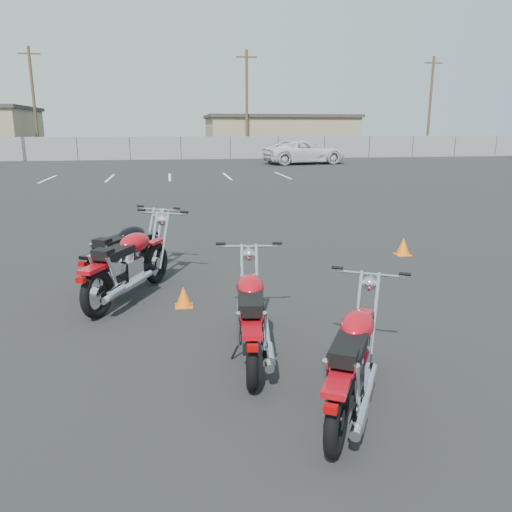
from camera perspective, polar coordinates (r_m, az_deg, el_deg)
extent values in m
plane|color=black|center=(6.98, -0.78, -6.46)|extent=(120.00, 120.00, 0.00)
torus|color=black|center=(8.35, -11.38, -0.78)|extent=(0.42, 0.66, 0.68)
cylinder|color=silver|center=(8.35, -11.38, -0.78)|extent=(0.18, 0.21, 0.18)
torus|color=black|center=(7.02, -17.70, -4.12)|extent=(0.42, 0.66, 0.68)
cylinder|color=silver|center=(7.02, -17.70, -4.12)|extent=(0.18, 0.21, 0.18)
cube|color=black|center=(7.66, -14.28, -1.98)|extent=(0.64, 1.11, 0.07)
cube|color=silver|center=(7.59, -14.54, -1.61)|extent=(0.48, 0.53, 0.34)
cylinder|color=silver|center=(7.54, -14.63, -0.12)|extent=(0.33, 0.35, 0.30)
ellipsoid|color=#AD0A15|center=(7.72, -13.71, 1.48)|extent=(0.60, 0.74, 0.29)
cube|color=black|center=(7.28, -15.85, 0.37)|extent=(0.54, 0.69, 0.11)
cube|color=black|center=(7.04, -17.11, 0.19)|extent=(0.31, 0.29, 0.14)
cube|color=#AD0A15|center=(6.90, -18.03, -1.37)|extent=(0.40, 0.52, 0.06)
cube|color=#AD0A15|center=(8.27, -11.50, 1.60)|extent=(0.30, 0.41, 0.05)
cylinder|color=silver|center=(7.00, -16.18, -1.64)|extent=(0.14, 0.21, 0.44)
cylinder|color=silver|center=(7.15, -18.01, -1.45)|extent=(0.14, 0.21, 0.44)
cylinder|color=silver|center=(7.31, -14.40, -3.33)|extent=(0.65, 1.16, 0.14)
cylinder|color=silver|center=(7.02, -15.94, -4.00)|extent=(0.30, 0.42, 0.15)
cylinder|color=silver|center=(8.34, -10.45, 1.80)|extent=(0.25, 0.42, 0.89)
cylinder|color=silver|center=(8.43, -11.68, 1.88)|extent=(0.25, 0.42, 0.89)
sphere|color=silver|center=(8.48, -10.59, 4.03)|extent=(0.24, 0.24, 0.18)
cylinder|color=silver|center=(8.48, -10.56, 4.81)|extent=(0.72, 0.39, 0.03)
cylinder|color=black|center=(8.28, -8.21, 4.99)|extent=(0.14, 0.10, 0.04)
cylinder|color=black|center=(8.64, -12.98, 5.17)|extent=(0.14, 0.10, 0.04)
cylinder|color=black|center=(7.71, -15.63, -3.63)|extent=(0.17, 0.10, 0.34)
cube|color=#990505|center=(6.69, -19.41, -2.63)|extent=(0.13, 0.11, 0.07)
torus|color=black|center=(9.13, -11.85, 0.39)|extent=(0.42, 0.62, 0.64)
cylinder|color=silver|center=(9.13, -11.85, 0.39)|extent=(0.18, 0.20, 0.17)
torus|color=black|center=(7.89, -17.74, -2.21)|extent=(0.42, 0.62, 0.64)
cylinder|color=silver|center=(7.89, -17.74, -2.21)|extent=(0.18, 0.20, 0.17)
cube|color=black|center=(8.49, -14.60, -0.54)|extent=(0.65, 1.03, 0.06)
cube|color=silver|center=(8.43, -14.83, -0.20)|extent=(0.46, 0.50, 0.32)
cylinder|color=silver|center=(8.38, -14.91, 1.08)|extent=(0.32, 0.34, 0.28)
ellipsoid|color=black|center=(8.55, -14.05, 2.42)|extent=(0.59, 0.70, 0.28)
cube|color=black|center=(8.14, -16.03, 1.54)|extent=(0.53, 0.65, 0.11)
cube|color=black|center=(7.92, -17.18, 1.43)|extent=(0.30, 0.28, 0.13)
cube|color=black|center=(7.79, -18.02, 0.13)|extent=(0.39, 0.49, 0.05)
cube|color=black|center=(9.05, -11.96, 2.47)|extent=(0.30, 0.39, 0.04)
cylinder|color=silver|center=(7.87, -16.43, -0.13)|extent=(0.14, 0.20, 0.42)
cylinder|color=silver|center=(8.02, -17.92, 0.03)|extent=(0.14, 0.20, 0.42)
cylinder|color=silver|center=(8.15, -14.83, -1.64)|extent=(0.67, 1.08, 0.14)
cylinder|color=silver|center=(7.88, -16.25, -2.13)|extent=(0.30, 0.39, 0.14)
cylinder|color=silver|center=(9.11, -11.02, 2.62)|extent=(0.25, 0.40, 0.85)
cylinder|color=silver|center=(9.21, -12.06, 2.70)|extent=(0.25, 0.40, 0.85)
sphere|color=silver|center=(9.25, -11.08, 4.56)|extent=(0.23, 0.23, 0.17)
cylinder|color=silver|center=(9.25, -11.04, 5.24)|extent=(0.67, 0.40, 0.03)
cylinder|color=black|center=(9.04, -9.07, 5.39)|extent=(0.13, 0.10, 0.04)
cylinder|color=black|center=(9.42, -13.10, 5.56)|extent=(0.13, 0.10, 0.04)
cylinder|color=black|center=(8.54, -15.75, -1.95)|extent=(0.16, 0.11, 0.32)
cube|color=#990505|center=(7.60, -19.25, -0.87)|extent=(0.13, 0.11, 0.06)
torus|color=black|center=(6.32, -0.74, -5.74)|extent=(0.20, 0.63, 0.62)
cylinder|color=silver|center=(6.32, -0.74, -5.74)|extent=(0.13, 0.18, 0.17)
torus|color=black|center=(4.94, -0.47, -11.76)|extent=(0.20, 0.63, 0.62)
cylinder|color=silver|center=(4.94, -0.47, -11.76)|extent=(0.13, 0.18, 0.17)
cube|color=black|center=(5.61, -0.63, -7.99)|extent=(0.26, 1.09, 0.06)
cube|color=silver|center=(5.54, -0.62, -7.60)|extent=(0.34, 0.43, 0.31)
cylinder|color=silver|center=(5.47, -0.62, -5.79)|extent=(0.24, 0.29, 0.27)
ellipsoid|color=#AD0A15|center=(5.65, -0.67, -3.58)|extent=(0.40, 0.64, 0.26)
cube|color=black|center=(5.19, -0.58, -5.50)|extent=(0.35, 0.60, 0.10)
cube|color=black|center=(4.93, -0.52, -6.07)|extent=(0.25, 0.22, 0.12)
cube|color=#AD0A15|center=(4.79, -0.47, -8.37)|extent=(0.25, 0.46, 0.05)
cube|color=#AD0A15|center=(6.22, -0.75, -2.92)|extent=(0.18, 0.37, 0.04)
cylinder|color=silver|center=(4.98, 0.93, -8.28)|extent=(0.08, 0.20, 0.41)
cylinder|color=silver|center=(4.98, -1.96, -8.31)|extent=(0.08, 0.20, 0.41)
cylinder|color=silver|center=(5.35, 1.23, -9.85)|extent=(0.25, 1.14, 0.13)
cylinder|color=silver|center=(5.05, 1.42, -11.18)|extent=(0.18, 0.38, 0.14)
cylinder|color=silver|center=(6.34, 0.07, -2.54)|extent=(0.10, 0.41, 0.82)
cylinder|color=silver|center=(6.33, -1.61, -2.55)|extent=(0.10, 0.41, 0.82)
sphere|color=silver|center=(6.42, -0.80, 0.18)|extent=(0.19, 0.19, 0.17)
cylinder|color=silver|center=(6.42, -0.81, 1.12)|extent=(0.72, 0.13, 0.03)
cylinder|color=black|center=(6.40, 2.44, 1.46)|extent=(0.13, 0.05, 0.04)
cylinder|color=black|center=(6.39, -4.05, 1.42)|extent=(0.13, 0.05, 0.04)
cylinder|color=black|center=(5.59, -2.11, -10.27)|extent=(0.16, 0.05, 0.31)
cube|color=#990505|center=(4.57, -0.40, -10.45)|extent=(0.11, 0.08, 0.06)
torus|color=black|center=(5.39, 12.13, -9.87)|extent=(0.39, 0.58, 0.60)
cylinder|color=silver|center=(5.39, 12.13, -9.87)|extent=(0.17, 0.19, 0.16)
torus|color=black|center=(4.12, 9.21, -17.92)|extent=(0.39, 0.58, 0.60)
cylinder|color=silver|center=(4.12, 9.21, -17.92)|extent=(0.17, 0.19, 0.16)
cube|color=black|center=(4.72, 10.92, -12.93)|extent=(0.61, 0.97, 0.06)
cube|color=silver|center=(4.65, 10.85, -12.54)|extent=(0.43, 0.47, 0.30)
cylinder|color=silver|center=(4.57, 10.96, -10.52)|extent=(0.30, 0.32, 0.27)
ellipsoid|color=#AD0A15|center=(4.73, 11.49, -7.83)|extent=(0.55, 0.66, 0.26)
cube|color=black|center=(4.30, 10.50, -10.42)|extent=(0.50, 0.61, 0.10)
cube|color=black|center=(4.06, 9.93, -11.34)|extent=(0.28, 0.27, 0.12)
cube|color=#AD0A15|center=(3.94, 9.34, -14.18)|extent=(0.37, 0.46, 0.05)
cube|color=#AD0A15|center=(5.27, 12.32, -6.73)|extent=(0.28, 0.36, 0.04)
cylinder|color=silver|center=(4.10, 11.46, -14.08)|extent=(0.13, 0.19, 0.39)
cylinder|color=silver|center=(4.14, 8.06, -13.67)|extent=(0.13, 0.19, 0.39)
cylinder|color=silver|center=(4.47, 12.35, -15.56)|extent=(0.62, 1.01, 0.13)
cylinder|color=silver|center=(4.19, 11.75, -17.45)|extent=(0.28, 0.37, 0.13)
cylinder|color=silver|center=(5.37, 13.45, -6.32)|extent=(0.24, 0.37, 0.79)
cylinder|color=silver|center=(5.39, 11.54, -6.14)|extent=(0.24, 0.37, 0.79)
sphere|color=silver|center=(5.45, 12.86, -3.09)|extent=(0.22, 0.22, 0.16)
cylinder|color=silver|center=(5.44, 12.95, -2.02)|extent=(0.63, 0.37, 0.03)
cylinder|color=black|center=(5.39, 16.66, -1.99)|extent=(0.12, 0.09, 0.04)
cylinder|color=black|center=(5.46, 9.29, -1.34)|extent=(0.12, 0.09, 0.04)
cylinder|color=black|center=(4.75, 8.87, -15.31)|extent=(0.15, 0.10, 0.30)
cube|color=#990505|center=(3.75, 8.53, -16.90)|extent=(0.12, 0.10, 0.06)
cone|color=#FF640D|center=(10.46, 16.47, 1.11)|extent=(0.28, 0.28, 0.34)
cube|color=#FF640D|center=(10.50, 16.41, 0.17)|extent=(0.30, 0.30, 0.01)
cone|color=#FF640D|center=(7.24, -8.28, -4.56)|extent=(0.23, 0.23, 0.29)
cube|color=#FF640D|center=(7.29, -8.24, -5.66)|extent=(0.25, 0.25, 0.01)
cube|color=slate|center=(41.49, -8.58, 12.11)|extent=(80.00, 0.04, 1.80)
cylinder|color=black|center=(42.90, -25.12, 11.01)|extent=(0.06, 0.06, 1.80)
cylinder|color=black|center=(42.06, -19.76, 11.47)|extent=(0.06, 0.06, 1.80)
cylinder|color=black|center=(41.58, -14.21, 11.84)|extent=(0.06, 0.06, 1.80)
cylinder|color=black|center=(41.49, -8.58, 12.11)|extent=(0.06, 0.06, 1.80)
cylinder|color=black|center=(41.78, -2.96, 12.27)|extent=(0.06, 0.06, 1.80)
cylinder|color=black|center=(42.44, 2.53, 12.30)|extent=(0.06, 0.06, 1.80)
cylinder|color=black|center=(43.47, 7.81, 12.24)|extent=(0.06, 0.06, 1.80)
cylinder|color=black|center=(44.83, 12.81, 12.08)|extent=(0.06, 0.06, 1.80)
cylinder|color=black|center=(46.49, 17.47, 11.86)|extent=(0.06, 0.06, 1.80)
cylinder|color=black|center=(48.43, 21.77, 11.58)|extent=(0.06, 0.06, 1.80)
cylinder|color=black|center=(50.62, 25.72, 11.27)|extent=(0.06, 0.06, 1.80)
cube|color=#8F815C|center=(51.64, 2.60, 13.58)|extent=(14.00, 9.00, 3.40)
cube|color=#3B3231|center=(51.64, 2.62, 15.63)|extent=(14.40, 9.40, 0.30)
cylinder|color=#44331F|center=(47.77, -24.03, 15.68)|extent=(0.24, 0.24, 9.00)
cube|color=#44331F|center=(48.09, -24.53, 20.31)|extent=(1.80, 0.12, 0.12)
cylinder|color=#44331F|center=(46.02, -1.07, 16.97)|extent=(0.24, 0.24, 9.00)
cube|color=#44331F|center=(46.36, -1.09, 21.79)|extent=(1.80, 0.12, 0.12)
cylinder|color=#44331F|center=(52.79, 19.26, 15.88)|extent=(0.24, 0.24, 9.00)
cube|color=#44331F|center=(53.08, 19.63, 20.07)|extent=(1.80, 0.12, 0.12)
cube|color=silver|center=(27.23, -22.69, 8.12)|extent=(0.12, 4.00, 0.01)
cube|color=silver|center=(26.73, -16.35, 8.55)|extent=(0.12, 4.00, 0.01)
cube|color=silver|center=(26.56, -9.84, 8.88)|extent=(0.12, 4.00, 0.01)
cube|color=silver|center=(26.73, -3.32, 9.10)|extent=(0.12, 4.00, 0.01)
cube|color=silver|center=(27.23, 3.05, 9.20)|extent=(0.12, 4.00, 0.01)
imported|color=silver|center=(36.03, 5.60, 12.46)|extent=(3.80, 7.07, 2.55)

